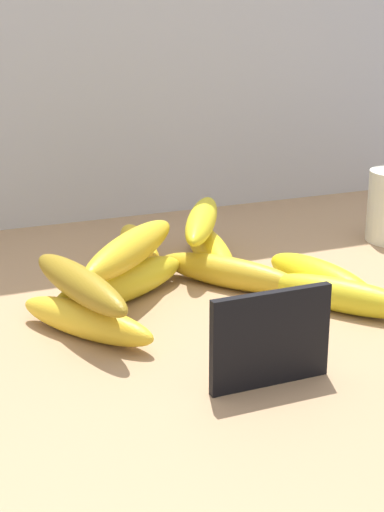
# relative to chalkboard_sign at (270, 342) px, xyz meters

# --- Properties ---
(counter_top) EXTENTS (1.10, 0.76, 0.03)m
(counter_top) POSITION_rel_chalkboard_sign_xyz_m (0.05, 0.19, -0.05)
(counter_top) COLOR #A3805A
(counter_top) RESTS_ON ground
(chalkboard_sign) EXTENTS (0.11, 0.02, 0.08)m
(chalkboard_sign) POSITION_rel_chalkboard_sign_xyz_m (0.00, 0.00, 0.00)
(chalkboard_sign) COLOR black
(chalkboard_sign) RESTS_ON counter_top
(banana_0) EXTENTS (0.08, 0.20, 0.04)m
(banana_0) POSITION_rel_chalkboard_sign_xyz_m (0.09, 0.31, -0.02)
(banana_0) COLOR yellow
(banana_0) RESTS_ON counter_top
(banana_1) EXTENTS (0.13, 0.16, 0.04)m
(banana_1) POSITION_rel_chalkboard_sign_xyz_m (0.15, 0.11, -0.02)
(banana_1) COLOR yellow
(banana_1) RESTS_ON counter_top
(banana_2) EXTENTS (0.07, 0.20, 0.04)m
(banana_2) POSITION_rel_chalkboard_sign_xyz_m (0.01, 0.34, -0.02)
(banana_2) COLOR yellow
(banana_2) RESTS_ON counter_top
(banana_3) EXTENTS (0.19, 0.12, 0.04)m
(banana_3) POSITION_rel_chalkboard_sign_xyz_m (-0.06, 0.23, -0.02)
(banana_3) COLOR yellow
(banana_3) RESTS_ON counter_top
(banana_4) EXTENTS (0.07, 0.17, 0.04)m
(banana_4) POSITION_rel_chalkboard_sign_xyz_m (0.15, 0.16, -0.02)
(banana_4) COLOR yellow
(banana_4) RESTS_ON counter_top
(banana_5) EXTENTS (0.12, 0.16, 0.03)m
(banana_5) POSITION_rel_chalkboard_sign_xyz_m (-0.12, 0.16, -0.02)
(banana_5) COLOR yellow
(banana_5) RESTS_ON counter_top
(banana_6) EXTENTS (0.13, 0.17, 0.04)m
(banana_6) POSITION_rel_chalkboard_sign_xyz_m (0.07, 0.23, -0.02)
(banana_6) COLOR gold
(banana_6) RESTS_ON counter_top
(banana_7) EXTENTS (0.17, 0.17, 0.04)m
(banana_7) POSITION_rel_chalkboard_sign_xyz_m (-0.04, 0.23, 0.02)
(banana_7) COLOR gold
(banana_7) RESTS_ON banana_3
(banana_8) EXTENTS (0.07, 0.19, 0.03)m
(banana_8) POSITION_rel_chalkboard_sign_xyz_m (-0.12, 0.17, 0.01)
(banana_8) COLOR olive
(banana_8) RESTS_ON banana_5
(banana_9) EXTENTS (0.13, 0.19, 0.03)m
(banana_9) POSITION_rel_chalkboard_sign_xyz_m (0.08, 0.32, 0.02)
(banana_9) COLOR yellow
(banana_9) RESTS_ON banana_0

